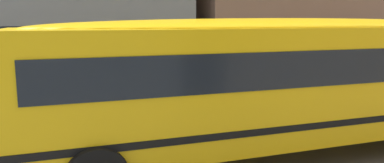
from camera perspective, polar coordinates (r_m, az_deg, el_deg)
name	(u,v)px	position (r m, az deg, el deg)	size (l,w,h in m)	color
ground_plane	(268,127)	(10.02, 11.42, -6.72)	(400.00, 400.00, 0.00)	#54514F
sidewalk_far	(186,82)	(16.74, -0.85, -0.09)	(120.00, 3.00, 0.01)	gray
lane_centreline	(268,127)	(10.02, 11.42, -6.70)	(110.00, 0.16, 0.01)	silver
school_bus	(281,75)	(7.78, 13.35, 0.99)	(12.45, 2.99, 2.77)	yellow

